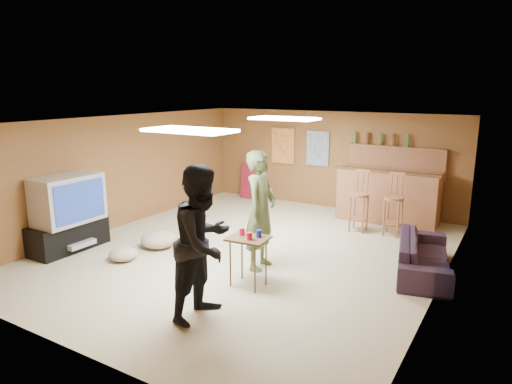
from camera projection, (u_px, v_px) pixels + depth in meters
The scene contains 32 objects.
ground at pixel (250, 252), 7.74m from camera, with size 7.00×7.00×0.00m, color tan.
ceiling at pixel (250, 121), 7.25m from camera, with size 6.00×7.00×0.02m, color silver.
wall_back at pixel (330, 160), 10.42m from camera, with size 6.00×0.02×2.20m, color brown.
wall_front at pixel (66, 253), 4.57m from camera, with size 6.00×0.02×2.20m, color brown.
wall_left at pixel (121, 171), 9.00m from camera, with size 0.02×7.00×2.20m, color brown.
wall_right at pixel (444, 214), 5.99m from camera, with size 0.02×7.00×2.20m, color brown.
tv_stand at pixel (69, 235), 7.79m from camera, with size 0.55×1.30×0.50m, color black.
dvd_box at pixel (78, 243), 7.71m from camera, with size 0.35×0.50×0.08m, color #B2B2B7.
tv_body at pixel (68, 199), 7.61m from camera, with size 0.60×1.10×0.80m, color #B2B2B7.
tv_screen at pixel (80, 201), 7.46m from camera, with size 0.02×0.95×0.65m, color navy.
bar_counter at pixel (388, 196), 9.33m from camera, with size 2.00×0.60×1.10m, color brown.
bar_lip at pixel (386, 171), 9.00m from camera, with size 2.10×0.12×0.05m, color #422A15.
bar_shelf at pixel (397, 147), 9.49m from camera, with size 2.00×0.18×0.05m, color brown.
bar_backing at pixel (396, 162), 9.58m from camera, with size 2.00×0.14×0.60m, color brown.
poster_left at pixel (283, 146), 10.93m from camera, with size 0.60×0.03×0.85m, color #BF3F26.
poster_right at pixel (318, 148), 10.48m from camera, with size 0.55×0.03×0.80m, color #334C99.
folding_chair_stack at pixel (251, 180), 11.40m from camera, with size 0.50×0.14×0.90m, color maroon.
ceiling_panel_front at pixel (190, 130), 6.00m from camera, with size 1.20×0.60×0.04m, color white.
ceiling_panel_back at pixel (284, 119), 8.26m from camera, with size 1.20×0.60×0.04m, color white.
person_olive at pixel (260, 210), 6.88m from camera, with size 0.66×0.44×1.82m, color #506038.
person_black at pixel (203, 242), 5.38m from camera, with size 0.91×0.71×1.87m, color black.
sofa at pixel (424, 255), 6.82m from camera, with size 1.84×0.72×0.54m, color black.
tray_table at pixel (248, 262), 6.34m from camera, with size 0.55×0.44×0.71m, color #422A15.
cup_red_near at pixel (242, 232), 6.34m from camera, with size 0.08×0.08×0.10m, color red.
cup_red_far at pixel (249, 236), 6.15m from camera, with size 0.08×0.08×0.11m, color red.
cup_blue at pixel (259, 234), 6.25m from camera, with size 0.08×0.08×0.11m, color #161F9A.
bar_stool_left at pixel (359, 202), 8.73m from camera, with size 0.36×0.36×1.15m, color brown, non-canonical shape.
bar_stool_right at pixel (394, 204), 8.46m from camera, with size 0.39×0.39×1.23m, color brown, non-canonical shape.
cushion_near_tv at pixel (159, 239), 7.92m from camera, with size 0.62×0.62×0.28m, color tan.
cushion_mid at pixel (191, 246), 7.71m from camera, with size 0.45×0.45×0.20m, color tan.
cushion_far at pixel (123, 254), 7.34m from camera, with size 0.46×0.46×0.21m, color tan.
bottle_row at pixel (381, 139), 9.61m from camera, with size 1.20×0.08×0.26m, color #3F7233, non-canonical shape.
Camera 1 is at (3.85, -6.22, 2.73)m, focal length 32.00 mm.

